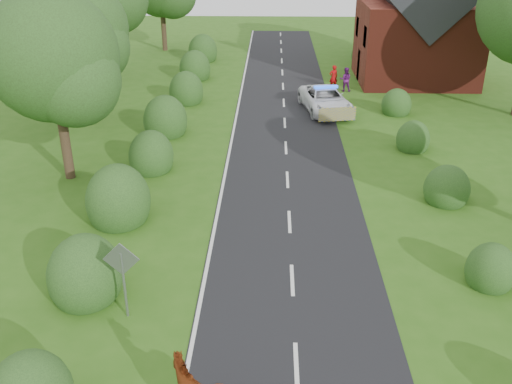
{
  "coord_description": "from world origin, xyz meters",
  "views": [
    {
      "loc": [
        -0.73,
        -11.71,
        10.8
      ],
      "look_at": [
        -1.32,
        8.0,
        1.3
      ],
      "focal_mm": 40.0,
      "sensor_mm": 36.0,
      "label": 1
    }
  ],
  "objects_px": {
    "police_van": "(325,100)",
    "pedestrian_purple": "(345,79)",
    "road_sign": "(122,269)",
    "pedestrian_red": "(333,77)"
  },
  "relations": [
    {
      "from": "road_sign",
      "to": "pedestrian_red",
      "type": "bearing_deg",
      "value": 71.57
    },
    {
      "from": "police_van",
      "to": "pedestrian_purple",
      "type": "xyz_separation_m",
      "value": [
        1.74,
        4.61,
        0.09
      ]
    },
    {
      "from": "road_sign",
      "to": "pedestrian_red",
      "type": "height_order",
      "value": "road_sign"
    },
    {
      "from": "road_sign",
      "to": "pedestrian_red",
      "type": "distance_m",
      "value": 26.81
    },
    {
      "from": "police_van",
      "to": "pedestrian_purple",
      "type": "height_order",
      "value": "pedestrian_purple"
    },
    {
      "from": "pedestrian_red",
      "to": "pedestrian_purple",
      "type": "height_order",
      "value": "pedestrian_red"
    },
    {
      "from": "police_van",
      "to": "pedestrian_purple",
      "type": "bearing_deg",
      "value": 58.66
    },
    {
      "from": "road_sign",
      "to": "pedestrian_purple",
      "type": "distance_m",
      "value": 26.6
    },
    {
      "from": "police_van",
      "to": "pedestrian_purple",
      "type": "relative_size",
      "value": 3.42
    },
    {
      "from": "road_sign",
      "to": "police_van",
      "type": "height_order",
      "value": "road_sign"
    }
  ]
}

